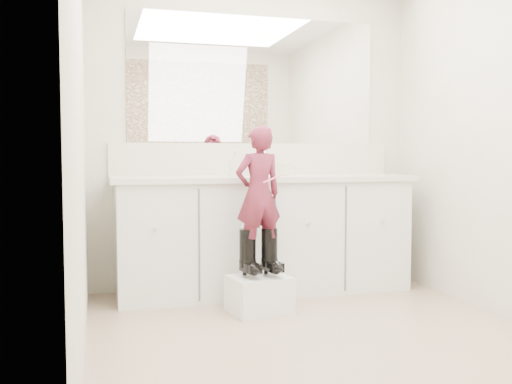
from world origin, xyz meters
name	(u,v)px	position (x,y,z in m)	size (l,w,h in m)	color
floor	(326,342)	(0.00, 0.00, 0.00)	(3.00, 3.00, 0.00)	#836855
wall_back	(255,136)	(0.00, 1.50, 1.20)	(2.60, 2.60, 0.00)	beige
wall_left	(79,123)	(-1.30, 0.00, 1.20)	(3.00, 3.00, 0.00)	beige
vanity_cabinet	(264,237)	(0.00, 1.23, 0.42)	(2.20, 0.55, 0.85)	silver
countertop	(265,179)	(0.00, 1.21, 0.87)	(2.28, 0.58, 0.04)	beige
backsplash	(255,159)	(0.00, 1.49, 1.02)	(2.28, 0.03, 0.25)	beige
mirror	(255,80)	(0.00, 1.49, 1.64)	(2.00, 0.02, 1.00)	white
faucet	(259,169)	(0.00, 1.38, 0.94)	(0.08, 0.08, 0.10)	silver
cup	(283,169)	(0.16, 1.25, 0.94)	(0.11, 0.11, 0.11)	beige
soap_bottle	(235,164)	(-0.24, 1.15, 0.98)	(0.08, 0.09, 0.19)	beige
step_stool	(259,294)	(-0.19, 0.68, 0.12)	(0.38, 0.32, 0.24)	white
boot_left	(248,253)	(-0.27, 0.70, 0.40)	(0.12, 0.21, 0.32)	black
boot_right	(269,252)	(-0.12, 0.70, 0.40)	(0.12, 0.21, 0.32)	black
toddler	(258,194)	(-0.19, 0.70, 0.79)	(0.33, 0.21, 0.89)	#9F3153
toothbrush	(272,179)	(-0.12, 0.62, 0.89)	(0.01, 0.01, 0.14)	#EC5C8F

